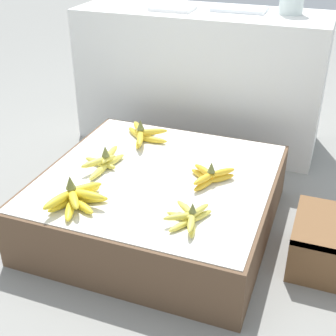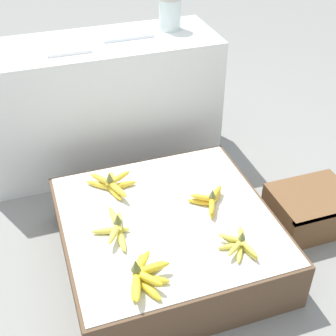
{
  "view_description": "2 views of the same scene",
  "coord_description": "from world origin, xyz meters",
  "px_view_note": "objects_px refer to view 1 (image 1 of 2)",
  "views": [
    {
      "loc": [
        0.62,
        -1.56,
        1.23
      ],
      "look_at": [
        0.03,
        0.04,
        0.27
      ],
      "focal_mm": 50.0,
      "sensor_mm": 36.0,
      "label": 1
    },
    {
      "loc": [
        -0.5,
        -1.48,
        1.68
      ],
      "look_at": [
        0.05,
        0.13,
        0.43
      ],
      "focal_mm": 50.0,
      "sensor_mm": 36.0,
      "label": 2
    }
  ],
  "objects_px": {
    "banana_bunch_front_midleft": "(189,217)",
    "banana_bunch_back_left": "(143,134)",
    "banana_bunch_front_left": "(76,198)",
    "foam_tray_white": "(173,8)",
    "banana_bunch_middle_left": "(104,161)",
    "banana_bunch_middle_midleft": "(210,176)"
  },
  "relations": [
    {
      "from": "foam_tray_white",
      "to": "banana_bunch_front_left",
      "type": "bearing_deg",
      "value": -87.58
    },
    {
      "from": "banana_bunch_middle_left",
      "to": "foam_tray_white",
      "type": "distance_m",
      "value": 1.0
    },
    {
      "from": "banana_bunch_front_left",
      "to": "banana_bunch_front_midleft",
      "type": "height_order",
      "value": "banana_bunch_front_left"
    },
    {
      "from": "banana_bunch_front_midleft",
      "to": "banana_bunch_middle_left",
      "type": "distance_m",
      "value": 0.53
    },
    {
      "from": "banana_bunch_front_left",
      "to": "banana_bunch_back_left",
      "type": "bearing_deg",
      "value": 88.69
    },
    {
      "from": "banana_bunch_front_left",
      "to": "foam_tray_white",
      "type": "xyz_separation_m",
      "value": [
        -0.05,
        1.18,
        0.47
      ]
    },
    {
      "from": "banana_bunch_front_left",
      "to": "banana_bunch_middle_midleft",
      "type": "distance_m",
      "value": 0.53
    },
    {
      "from": "banana_bunch_front_left",
      "to": "banana_bunch_front_midleft",
      "type": "distance_m",
      "value": 0.43
    },
    {
      "from": "banana_bunch_middle_midleft",
      "to": "banana_bunch_back_left",
      "type": "height_order",
      "value": "banana_bunch_back_left"
    },
    {
      "from": "banana_bunch_front_midleft",
      "to": "foam_tray_white",
      "type": "bearing_deg",
      "value": 112.65
    },
    {
      "from": "banana_bunch_front_midleft",
      "to": "banana_bunch_back_left",
      "type": "distance_m",
      "value": 0.69
    },
    {
      "from": "foam_tray_white",
      "to": "banana_bunch_middle_left",
      "type": "bearing_deg",
      "value": -89.21
    },
    {
      "from": "banana_bunch_front_left",
      "to": "foam_tray_white",
      "type": "relative_size",
      "value": 1.16
    },
    {
      "from": "banana_bunch_front_midleft",
      "to": "banana_bunch_front_left",
      "type": "bearing_deg",
      "value": -173.97
    },
    {
      "from": "banana_bunch_front_left",
      "to": "banana_bunch_middle_midleft",
      "type": "height_order",
      "value": "banana_bunch_front_left"
    },
    {
      "from": "banana_bunch_middle_left",
      "to": "banana_bunch_back_left",
      "type": "bearing_deg",
      "value": 80.39
    },
    {
      "from": "banana_bunch_front_midleft",
      "to": "banana_bunch_back_left",
      "type": "relative_size",
      "value": 0.77
    },
    {
      "from": "banana_bunch_front_left",
      "to": "banana_bunch_middle_left",
      "type": "relative_size",
      "value": 0.98
    },
    {
      "from": "banana_bunch_front_midleft",
      "to": "banana_bunch_back_left",
      "type": "bearing_deg",
      "value": 126.52
    },
    {
      "from": "banana_bunch_front_midleft",
      "to": "banana_bunch_middle_midleft",
      "type": "xyz_separation_m",
      "value": [
        -0.01,
        0.29,
        0.01
      ]
    },
    {
      "from": "banana_bunch_front_midleft",
      "to": "banana_bunch_middle_midleft",
      "type": "relative_size",
      "value": 1.04
    },
    {
      "from": "banana_bunch_front_midleft",
      "to": "banana_bunch_middle_left",
      "type": "bearing_deg",
      "value": 151.47
    }
  ]
}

